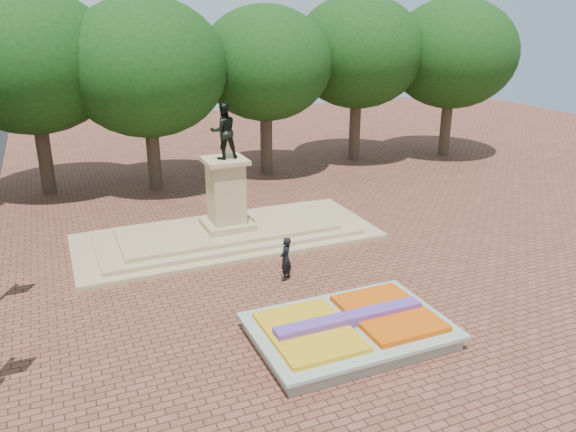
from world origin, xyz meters
The scene contains 5 objects.
ground centered at (0.00, 0.00, 0.00)m, with size 90.00×90.00×0.00m, color brown.
flower_bed centered at (1.03, -2.00, 0.38)m, with size 6.30×4.30×0.91m.
monument centered at (0.00, 8.00, 0.88)m, with size 14.00×6.00×6.40m.
tree_row_back centered at (2.33, 18.00, 6.67)m, with size 44.80×8.80×10.43m.
pedestrian centered at (0.82, 2.89, 0.90)m, with size 0.66×0.43×1.80m, color black.
Camera 1 is at (-7.14, -15.86, 10.03)m, focal length 35.00 mm.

